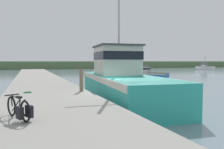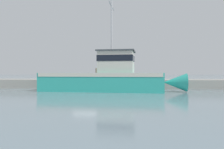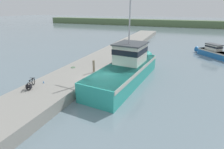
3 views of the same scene
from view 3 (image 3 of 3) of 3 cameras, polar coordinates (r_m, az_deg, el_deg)
The scene contains 8 objects.
ground_plane at distance 17.59m, azimuth -2.92°, elevation -3.95°, with size 320.00×320.00×0.00m, color gray.
dock_pier at distance 18.99m, azimuth -12.29°, elevation -0.89°, with size 4.64×80.00×0.99m, color gray.
fishing_boat_main at distance 18.76m, azimuth 4.90°, elevation 2.25°, with size 4.63×14.06×9.71m.
boat_orange_near at distance 32.49m, azimuth 30.50°, elevation 6.28°, with size 5.76×6.50×2.06m.
bicycle_touring at distance 16.34m, azimuth -25.14°, elevation -2.99°, with size 0.83×1.55×0.71m.
mooring_post at distance 18.45m, azimuth -5.99°, elevation 2.64°, with size 0.22×0.22×1.31m, color #756651.
hose_coil at distance 20.52m, azimuth -12.62°, elevation 2.26°, with size 0.45×0.45×0.04m, color #197A2D.
water_bottle_on_curb at distance 16.99m, azimuth -21.45°, elevation -2.40°, with size 0.06×0.06×0.18m, color blue.
Camera 3 is at (6.85, -14.44, 7.36)m, focal length 28.00 mm.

